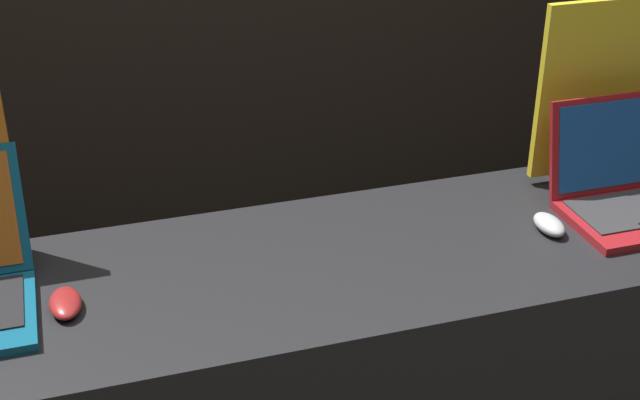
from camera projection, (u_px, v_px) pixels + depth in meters
name	position (u px, v px, depth m)	size (l,w,h in m)	color
mouse_front	(65.00, 303.00, 1.76)	(0.06, 0.11, 0.03)	maroon
laptop_back	(633.00, 187.00, 2.10)	(0.36, 0.29, 0.25)	maroon
mouse_back	(549.00, 225.00, 2.03)	(0.06, 0.10, 0.04)	#B2B2B7
promo_stand_back	(599.00, 95.00, 2.19)	(0.34, 0.07, 0.46)	black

